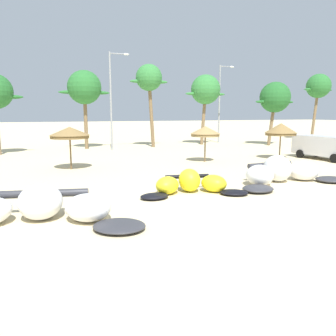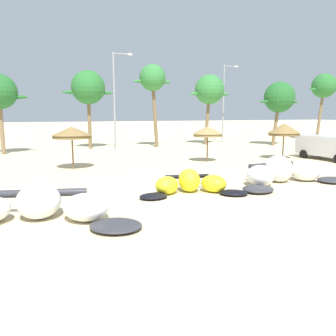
{
  "view_description": "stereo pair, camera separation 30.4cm",
  "coord_description": "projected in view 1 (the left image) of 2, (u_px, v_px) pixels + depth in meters",
  "views": [
    {
      "loc": [
        -5.61,
        -13.16,
        3.67
      ],
      "look_at": [
        0.08,
        2.0,
        1.0
      ],
      "focal_mm": 36.05,
      "sensor_mm": 36.0,
      "label": 1
    },
    {
      "loc": [
        -5.33,
        -13.26,
        3.67
      ],
      "look_at": [
        0.08,
        2.0,
        1.0
      ],
      "focal_mm": 36.05,
      "sensor_mm": 36.0,
      "label": 2
    }
  ],
  "objects": [
    {
      "name": "lamppost_east_center",
      "position": [
        221.0,
        100.0,
        41.07
      ],
      "size": [
        1.99,
        0.24,
        9.31
      ],
      "color": "gray",
      "rests_on": "ground"
    },
    {
      "name": "kite_left_of_center",
      "position": [
        191.0,
        184.0,
        15.53
      ],
      "size": [
        5.09,
        2.77,
        1.08
      ],
      "color": "black",
      "rests_on": "ground"
    },
    {
      "name": "palm_left_of_gap",
      "position": [
        84.0,
        88.0,
        33.59
      ],
      "size": [
        5.04,
        3.36,
        7.84
      ],
      "color": "brown",
      "rests_on": "ground"
    },
    {
      "name": "beach_umbrella_outermost",
      "position": [
        281.0,
        129.0,
        26.73
      ],
      "size": [
        2.5,
        2.5,
        2.84
      ],
      "color": "brown",
      "rests_on": "ground"
    },
    {
      "name": "palm_center_left",
      "position": [
        149.0,
        79.0,
        35.19
      ],
      "size": [
        4.13,
        2.76,
        8.66
      ],
      "color": "brown",
      "rests_on": "ground"
    },
    {
      "name": "kite_left",
      "position": [
        38.0,
        209.0,
        11.32
      ],
      "size": [
        7.31,
        4.2,
        1.24
      ],
      "color": "#333338",
      "rests_on": "ground"
    },
    {
      "name": "palm_right_of_gap",
      "position": [
        275.0,
        98.0,
        37.7
      ],
      "size": [
        5.1,
        3.4,
        7.07
      ],
      "color": "brown",
      "rests_on": "ground"
    },
    {
      "name": "lamppost_west_center",
      "position": [
        112.0,
        96.0,
        32.76
      ],
      "size": [
        2.0,
        0.24,
        9.4
      ],
      "color": "gray",
      "rests_on": "ground"
    },
    {
      "name": "parked_van",
      "position": [
        324.0,
        146.0,
        26.58
      ],
      "size": [
        2.6,
        5.31,
        1.84
      ],
      "color": "silver",
      "rests_on": "ground"
    },
    {
      "name": "beach_umbrella_near_palms",
      "position": [
        205.0,
        131.0,
        25.11
      ],
      "size": [
        2.23,
        2.23,
        2.67
      ],
      "color": "brown",
      "rests_on": "ground"
    },
    {
      "name": "beach_umbrella_middle",
      "position": [
        70.0,
        133.0,
        21.67
      ],
      "size": [
        2.57,
        2.57,
        2.77
      ],
      "color": "brown",
      "rests_on": "ground"
    },
    {
      "name": "palm_center_right",
      "position": [
        206.0,
        90.0,
        38.45
      ],
      "size": [
        5.02,
        3.35,
        7.95
      ],
      "color": "brown",
      "rests_on": "ground"
    },
    {
      "name": "ground_plane",
      "position": [
        182.0,
        198.0,
        14.7
      ],
      "size": [
        260.0,
        260.0,
        0.0
      ],
      "primitive_type": "plane",
      "color": "beige"
    },
    {
      "name": "palm_right",
      "position": [
        318.0,
        87.0,
        45.14
      ],
      "size": [
        4.81,
        3.2,
        8.79
      ],
      "color": "brown",
      "rests_on": "ground"
    },
    {
      "name": "kite_center",
      "position": [
        282.0,
        173.0,
        17.75
      ],
      "size": [
        6.94,
        3.45,
        1.43
      ],
      "color": "#333338",
      "rests_on": "ground"
    }
  ]
}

